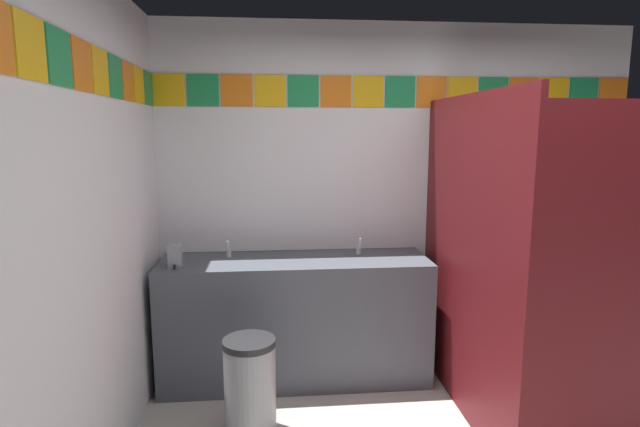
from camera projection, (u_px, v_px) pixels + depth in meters
wall_back at (396, 196)px, 3.91m from camera, size 3.61×0.09×2.59m
wall_side at (51, 255)px, 2.02m from camera, size 0.09×3.42×2.59m
vanity_counter at (296, 318)px, 3.65m from camera, size 1.90×0.57×0.90m
faucet_left at (229, 250)px, 3.62m from camera, size 0.04×0.10×0.14m
faucet_right at (359, 248)px, 3.71m from camera, size 0.04×0.10×0.14m
soap_dispenser at (175, 257)px, 3.33m from camera, size 0.09×0.09×0.16m
stall_divider at (510, 268)px, 2.91m from camera, size 0.92×1.59×2.02m
toilet at (502, 337)px, 3.68m from camera, size 0.39×0.49×0.74m
trash_bin at (250, 386)px, 2.99m from camera, size 0.31×0.31×0.59m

